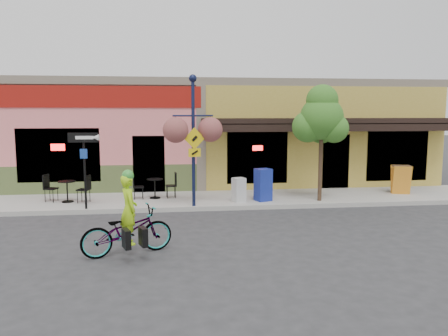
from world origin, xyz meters
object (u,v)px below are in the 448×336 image
(cyclist_rider, at_px, (129,220))
(one_way_sign, at_px, (85,171))
(lamp_post, at_px, (193,141))
(bicycle, at_px, (127,231))
(street_tree, at_px, (321,143))
(building, at_px, (216,132))
(newspaper_box_blue, at_px, (263,185))
(newspaper_box_grey, at_px, (239,190))

(cyclist_rider, distance_m, one_way_sign, 4.63)
(cyclist_rider, bearing_deg, lamp_post, -40.84)
(bicycle, distance_m, street_tree, 7.78)
(building, bearing_deg, cyclist_rider, -105.65)
(lamp_post, height_order, newspaper_box_blue, lamp_post)
(street_tree, bearing_deg, newspaper_box_grey, 177.83)
(street_tree, bearing_deg, newspaper_box_blue, 172.95)
(building, bearing_deg, newspaper_box_grey, -89.06)
(newspaper_box_blue, height_order, street_tree, street_tree)
(bicycle, relative_size, newspaper_box_grey, 2.48)
(one_way_sign, distance_m, street_tree, 7.80)
(lamp_post, bearing_deg, bicycle, -128.38)
(building, distance_m, cyclist_rider, 11.63)
(bicycle, height_order, lamp_post, lamp_post)
(bicycle, relative_size, street_tree, 0.51)
(building, bearing_deg, one_way_sign, -125.28)
(one_way_sign, relative_size, street_tree, 0.60)
(bicycle, xyz_separation_m, street_tree, (6.07, 4.60, 1.61))
(newspaper_box_grey, bearing_deg, building, 68.70)
(newspaper_box_grey, bearing_deg, bicycle, -147.01)
(bicycle, xyz_separation_m, cyclist_rider, (0.05, 0.00, 0.24))
(one_way_sign, bearing_deg, street_tree, 5.28)
(cyclist_rider, height_order, newspaper_box_grey, cyclist_rider)
(bicycle, bearing_deg, newspaper_box_blue, -60.04)
(newspaper_box_grey, relative_size, street_tree, 0.21)
(building, distance_m, street_tree, 7.13)
(lamp_post, bearing_deg, street_tree, -12.25)
(building, distance_m, bicycle, 11.68)
(cyclist_rider, xyz_separation_m, newspaper_box_grey, (3.22, 4.70, -0.22))
(one_way_sign, bearing_deg, lamp_post, 3.07)
(bicycle, distance_m, newspaper_box_grey, 5.73)
(cyclist_rider, height_order, street_tree, street_tree)
(one_way_sign, xyz_separation_m, newspaper_box_grey, (4.95, 0.45, -0.79))
(building, distance_m, one_way_sign, 8.44)
(bicycle, relative_size, one_way_sign, 0.86)
(street_tree, bearing_deg, cyclist_rider, -142.62)
(newspaper_box_grey, bearing_deg, one_way_sign, 162.91)
(lamp_post, relative_size, newspaper_box_grey, 5.09)
(street_tree, bearing_deg, building, 114.07)
(lamp_post, xyz_separation_m, one_way_sign, (-3.40, -0.02, -0.91))
(one_way_sign, bearing_deg, bicycle, -65.65)
(lamp_post, bearing_deg, one_way_sign, 163.81)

